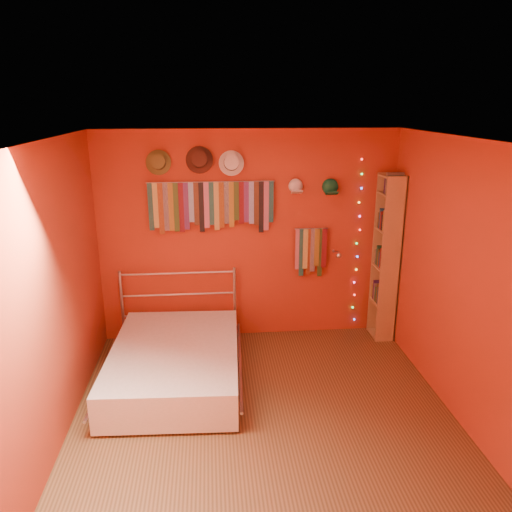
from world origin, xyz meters
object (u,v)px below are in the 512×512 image
object	(u,v)px
tie_rack	(211,204)
bed	(175,363)
reading_lamp	(338,255)
bookshelf	(389,257)

from	to	relation	value
tie_rack	bed	bearing A→B (deg)	-112.55
tie_rack	bed	xyz separation A→B (m)	(-0.41, -0.99, -1.45)
reading_lamp	bed	size ratio (longest dim) A/B	0.15
bookshelf	reading_lamp	bearing A→B (deg)	-179.97
reading_lamp	bed	bearing A→B (deg)	-156.15
reading_lamp	bed	world-z (taller)	reading_lamp
tie_rack	bookshelf	distance (m)	2.20
bed	bookshelf	bearing A→B (deg)	21.04
tie_rack	reading_lamp	xyz separation A→B (m)	(1.47, -0.16, -0.60)
reading_lamp	bed	xyz separation A→B (m)	(-1.88, -0.83, -0.86)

